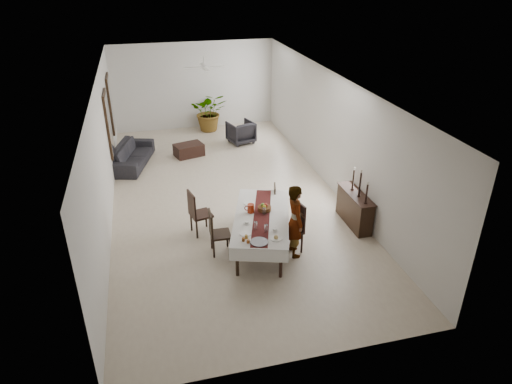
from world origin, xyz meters
name	(u,v)px	position (x,y,z in m)	size (l,w,h in m)	color
floor	(226,196)	(0.00, 0.00, 0.00)	(6.00, 12.00, 0.00)	beige
ceiling	(222,80)	(0.00, 0.00, 3.20)	(6.00, 12.00, 0.02)	white
wall_back	(194,86)	(0.00, 6.00, 1.60)	(6.00, 0.02, 3.20)	silver
wall_front	(299,282)	(0.00, -6.00, 1.60)	(6.00, 0.02, 3.20)	silver
wall_left	(104,152)	(-3.00, 0.00, 1.60)	(0.02, 12.00, 3.20)	silver
wall_right	(331,132)	(3.00, 0.00, 1.60)	(0.02, 12.00, 3.20)	silver
dining_table_top	(262,217)	(0.34, -2.60, 0.73)	(1.01, 2.42, 0.05)	black
table_leg_fl	(237,261)	(-0.42, -3.56, 0.35)	(0.07, 0.07, 0.70)	black
table_leg_fr	(281,263)	(0.42, -3.82, 0.35)	(0.07, 0.07, 0.70)	black
table_leg_bl	(246,207)	(0.26, -1.37, 0.35)	(0.07, 0.07, 0.70)	black
table_leg_br	(282,208)	(1.11, -1.64, 0.35)	(0.07, 0.07, 0.70)	black
tablecloth_top	(262,216)	(0.34, -2.60, 0.76)	(1.19, 2.60, 0.01)	silver
tablecloth_drape_left	(235,221)	(-0.22, -2.42, 0.61)	(0.01, 2.60, 0.30)	silver
tablecloth_drape_right	(288,223)	(0.90, -2.77, 0.61)	(0.01, 2.60, 0.30)	silver
tablecloth_drape_near	(259,255)	(-0.05, -3.83, 0.61)	(1.19, 0.01, 0.30)	white
tablecloth_drape_far	(264,195)	(0.73, -1.36, 0.61)	(1.19, 0.01, 0.30)	white
table_runner	(262,216)	(0.34, -2.60, 0.77)	(0.35, 2.52, 0.00)	#5A1B19
red_pitcher	(251,208)	(0.15, -2.38, 0.87)	(0.15, 0.15, 0.20)	#9A230B
pitcher_handle	(247,208)	(0.07, -2.35, 0.87)	(0.12, 0.12, 0.02)	maroon
wine_glass_near	(266,228)	(0.26, -3.26, 0.85)	(0.07, 0.07, 0.17)	white
wine_glass_mid	(256,226)	(0.08, -3.10, 0.85)	(0.07, 0.07, 0.17)	white
wine_glass_far	(264,212)	(0.40, -2.56, 0.85)	(0.07, 0.07, 0.17)	silver
teacup_right	(275,230)	(0.45, -3.26, 0.80)	(0.09, 0.09, 0.06)	silver
saucer_right	(275,231)	(0.45, -3.26, 0.77)	(0.15, 0.15, 0.01)	silver
teacup_left	(247,223)	(-0.05, -2.84, 0.80)	(0.09, 0.09, 0.06)	white
saucer_left	(247,224)	(-0.05, -2.84, 0.77)	(0.15, 0.15, 0.01)	silver
plate_near_right	(276,238)	(0.39, -3.56, 0.77)	(0.24, 0.24, 0.02)	silver
bread_near_right	(276,237)	(0.39, -3.56, 0.80)	(0.09, 0.09, 0.09)	tan
plate_near_left	(245,234)	(-0.17, -3.23, 0.77)	(0.24, 0.24, 0.02)	white
plate_far_left	(249,203)	(0.20, -1.97, 0.77)	(0.24, 0.24, 0.02)	white
serving_tray	(259,242)	(0.03, -3.61, 0.78)	(0.36, 0.36, 0.02)	#3F4044
jam_jar_a	(248,241)	(-0.20, -3.57, 0.80)	(0.06, 0.06, 0.08)	brown
jam_jar_b	(243,239)	(-0.27, -3.48, 0.80)	(0.06, 0.06, 0.08)	brown
jam_jar_c	(246,237)	(-0.19, -3.40, 0.80)	(0.06, 0.06, 0.08)	#966215
fruit_basket	(264,208)	(0.47, -2.37, 0.82)	(0.30, 0.30, 0.10)	brown
fruit_red	(266,205)	(0.50, -2.36, 0.89)	(0.09, 0.09, 0.09)	maroon
fruit_green	(263,205)	(0.44, -2.33, 0.89)	(0.08, 0.08, 0.08)	#457222
fruit_yellow	(264,207)	(0.45, -2.42, 0.89)	(0.08, 0.08, 0.08)	gold
chair_right_near_seat	(290,231)	(0.89, -2.94, 0.51)	(0.49, 0.49, 0.06)	black
chair_right_near_leg_fl	(302,243)	(1.13, -3.10, 0.24)	(0.05, 0.05, 0.48)	black
chair_right_near_leg_fr	(293,234)	(1.05, -2.71, 0.24)	(0.05, 0.05, 0.48)	black
chair_right_near_leg_bl	(286,248)	(0.74, -3.18, 0.24)	(0.05, 0.05, 0.48)	black
chair_right_near_leg_br	(277,239)	(0.66, -2.79, 0.24)	(0.05, 0.05, 0.48)	black
chair_right_near_back	(299,215)	(1.11, -2.90, 0.84)	(0.49, 0.04, 0.62)	black
chair_right_far_seat	(267,204)	(0.79, -1.45, 0.40)	(0.39, 0.39, 0.04)	black
chair_right_far_leg_fl	(274,215)	(0.91, -1.65, 0.19)	(0.04, 0.04, 0.38)	black
chair_right_far_leg_fr	(273,208)	(0.99, -1.34, 0.19)	(0.04, 0.04, 0.38)	black
chair_right_far_leg_bl	(261,215)	(0.60, -1.57, 0.19)	(0.04, 0.04, 0.38)	black
chair_right_far_leg_br	(261,208)	(0.68, -1.26, 0.19)	(0.04, 0.04, 0.38)	black
chair_right_far_back	(275,195)	(0.96, -1.50, 0.67)	(0.39, 0.04, 0.49)	black
chair_left_near_seat	(220,234)	(-0.60, -2.64, 0.46)	(0.44, 0.44, 0.05)	black
chair_left_near_leg_fl	(212,240)	(-0.78, -2.46, 0.22)	(0.04, 0.04, 0.43)	black
chair_left_near_leg_fr	(214,249)	(-0.79, -2.81, 0.22)	(0.04, 0.04, 0.43)	black
chair_left_near_leg_bl	(227,238)	(-0.42, -2.47, 0.22)	(0.04, 0.04, 0.43)	black
chair_left_near_leg_br	(230,247)	(-0.43, -2.82, 0.22)	(0.04, 0.04, 0.43)	black
chair_left_near_back	(211,224)	(-0.80, -2.63, 0.75)	(0.44, 0.04, 0.56)	black
chair_left_far_seat	(201,214)	(-0.90, -1.72, 0.49)	(0.47, 0.47, 0.05)	black
chair_left_far_leg_fl	(191,222)	(-1.13, -1.57, 0.23)	(0.05, 0.05, 0.46)	black
chair_left_far_leg_fr	(197,230)	(-1.04, -1.95, 0.23)	(0.05, 0.05, 0.46)	black
chair_left_far_leg_bl	(206,218)	(-0.75, -1.49, 0.23)	(0.05, 0.05, 0.46)	black
chair_left_far_leg_br	(212,226)	(-0.67, -1.86, 0.23)	(0.05, 0.05, 0.46)	black
chair_left_far_back	(192,205)	(-1.10, -1.76, 0.81)	(0.47, 0.04, 0.59)	black
woman	(295,221)	(0.95, -3.09, 0.83)	(0.61, 0.40, 1.67)	gray
sideboard_body	(354,209)	(2.78, -2.23, 0.40)	(0.36, 1.34, 0.80)	black
sideboard_top	(356,194)	(2.78, -2.23, 0.82)	(0.39, 1.39, 0.03)	black
candlestick_near_base	(366,203)	(2.78, -2.72, 0.84)	(0.09, 0.09, 0.03)	black
candlestick_near_shaft	(367,193)	(2.78, -2.72, 1.08)	(0.04, 0.04, 0.45)	black
candlestick_near_candle	(368,183)	(2.78, -2.72, 1.34)	(0.03, 0.03, 0.07)	beige
candlestick_mid_base	(359,196)	(2.78, -2.36, 0.84)	(0.09, 0.09, 0.03)	black
candlestick_mid_shaft	(360,184)	(2.78, -2.36, 1.15)	(0.04, 0.04, 0.58)	black
candlestick_mid_candle	(362,171)	(2.78, -2.36, 1.47)	(0.03, 0.03, 0.07)	silver
candlestick_far_base	(352,189)	(2.78, -2.00, 0.84)	(0.09, 0.09, 0.03)	black
candlestick_far_shaft	(353,179)	(2.78, -2.00, 1.10)	(0.04, 0.04, 0.49)	black
candlestick_far_candle	(354,169)	(2.78, -2.00, 1.38)	(0.03, 0.03, 0.07)	white
sofa	(132,155)	(-2.45, 2.83, 0.33)	(2.28, 0.89, 0.67)	#242227
armchair	(241,132)	(1.31, 3.91, 0.39)	(0.82, 0.85, 0.77)	#252227
coffee_table	(189,150)	(-0.63, 3.14, 0.20)	(0.91, 0.60, 0.40)	black
potted_plant	(210,112)	(0.46, 5.49, 0.73)	(1.32, 1.14, 1.46)	#2D5020
mirror_frame_near	(108,124)	(-2.96, 2.20, 1.60)	(0.06, 1.05, 1.85)	black
mirror_glass_near	(110,124)	(-2.92, 2.20, 1.60)	(0.01, 0.90, 1.70)	silver
mirror_frame_far	(111,104)	(-2.96, 4.30, 1.60)	(0.06, 1.05, 1.85)	black
mirror_glass_far	(112,104)	(-2.92, 4.30, 1.60)	(0.01, 0.90, 1.70)	silver
fan_rod	(204,60)	(0.00, 3.00, 3.10)	(0.04, 0.04, 0.20)	silver
fan_hub	(204,67)	(0.00, 3.00, 2.90)	(0.16, 0.16, 0.08)	white
fan_blade_n	(202,65)	(0.00, 3.35, 2.90)	(0.10, 0.55, 0.01)	silver
fan_blade_s	(206,69)	(0.00, 2.65, 2.90)	(0.10, 0.55, 0.01)	white
fan_blade_e	(216,66)	(0.35, 3.00, 2.90)	(0.55, 0.10, 0.01)	white
fan_blade_w	(193,68)	(-0.35, 3.00, 2.90)	(0.55, 0.10, 0.01)	white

